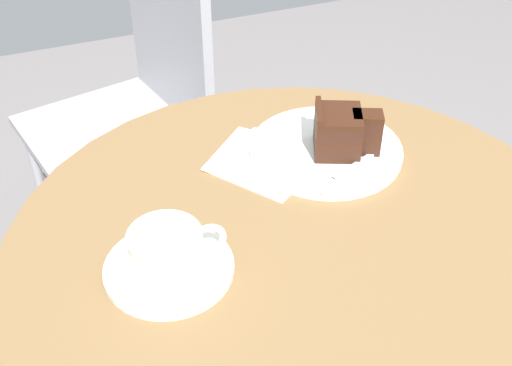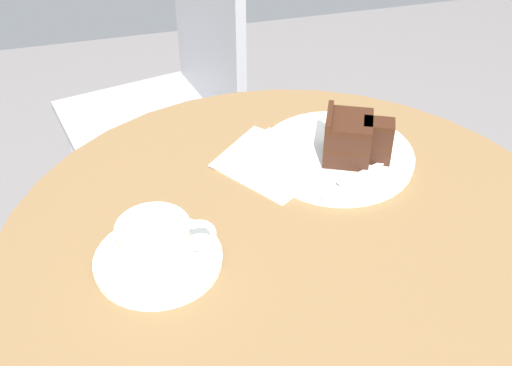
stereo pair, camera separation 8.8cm
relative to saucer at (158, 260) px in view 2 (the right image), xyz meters
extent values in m
cylinder|color=brown|center=(0.18, -0.01, -0.02)|extent=(0.80, 0.80, 0.03)
cylinder|color=silver|center=(0.00, 0.00, 0.00)|extent=(0.16, 0.16, 0.01)
cylinder|color=silver|center=(0.00, 0.00, 0.03)|extent=(0.09, 0.09, 0.06)
cylinder|color=#D6B789|center=(0.00, 0.00, 0.06)|extent=(0.08, 0.08, 0.00)
torus|color=silver|center=(0.05, 0.00, 0.03)|extent=(0.05, 0.01, 0.05)
cube|color=silver|center=(0.04, -0.03, 0.01)|extent=(0.06, 0.07, 0.00)
ellipsoid|color=silver|center=(0.01, -0.07, 0.01)|extent=(0.02, 0.02, 0.00)
cylinder|color=silver|center=(0.30, 0.15, 0.00)|extent=(0.24, 0.24, 0.01)
cube|color=#381E14|center=(0.31, 0.14, 0.02)|extent=(0.09, 0.09, 0.03)
cube|color=#381E14|center=(0.35, 0.12, 0.02)|extent=(0.05, 0.05, 0.03)
cube|color=#381C0F|center=(0.31, 0.14, 0.04)|extent=(0.09, 0.09, 0.01)
cube|color=#381C0F|center=(0.35, 0.12, 0.04)|extent=(0.05, 0.05, 0.01)
cube|color=#381E14|center=(0.31, 0.14, 0.05)|extent=(0.09, 0.09, 0.03)
cube|color=#381E14|center=(0.35, 0.12, 0.05)|extent=(0.05, 0.05, 0.03)
cube|color=#381C0F|center=(0.31, 0.14, 0.07)|extent=(0.09, 0.09, 0.01)
cube|color=#381C0F|center=(0.35, 0.12, 0.07)|extent=(0.05, 0.05, 0.01)
cube|color=#381C0F|center=(0.28, 0.15, 0.04)|extent=(0.04, 0.07, 0.07)
cube|color=silver|center=(0.32, 0.09, 0.01)|extent=(0.11, 0.05, 0.00)
cube|color=silver|center=(0.25, 0.07, 0.01)|extent=(0.04, 0.04, 0.00)
cube|color=silver|center=(0.20, 0.16, 0.00)|extent=(0.20, 0.20, 0.00)
cube|color=silver|center=(0.19, 0.18, 0.00)|extent=(0.18, 0.18, 0.00)
cylinder|color=#9E9EA3|center=(-0.14, 0.89, -0.50)|extent=(0.02, 0.02, 0.42)
cylinder|color=#9E9EA3|center=(-0.07, 0.57, -0.50)|extent=(0.02, 0.02, 0.42)
cylinder|color=#9E9EA3|center=(0.17, 0.96, -0.50)|extent=(0.02, 0.02, 0.42)
cylinder|color=#9E9EA3|center=(0.24, 0.64, -0.50)|extent=(0.02, 0.02, 0.42)
cube|color=#9E9EA3|center=(0.05, 0.76, -0.28)|extent=(0.45, 0.45, 0.02)
cube|color=#9E9EA3|center=(0.22, 0.80, -0.03)|extent=(0.10, 0.36, 0.47)
camera|label=1|loc=(-0.11, -0.56, 0.58)|focal=45.00mm
camera|label=2|loc=(-0.03, -0.59, 0.58)|focal=45.00mm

